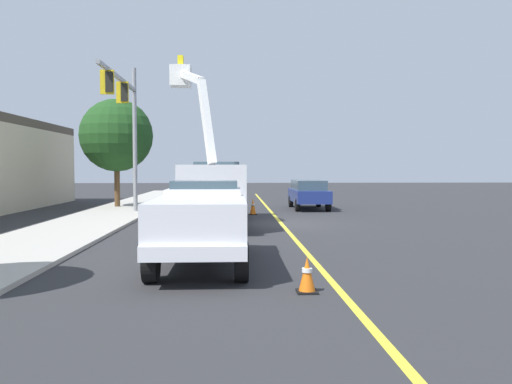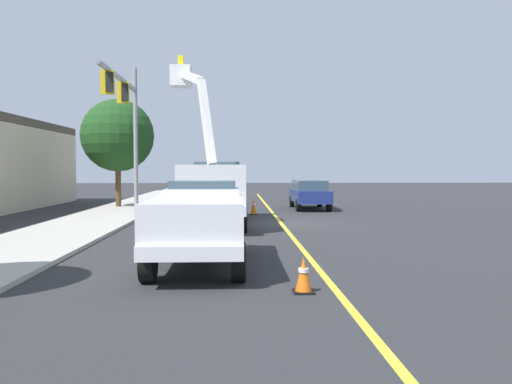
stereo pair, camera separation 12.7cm
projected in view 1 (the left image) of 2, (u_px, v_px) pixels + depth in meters
name	position (u px, v px, depth m)	size (l,w,h in m)	color
ground	(282.00, 224.00, 21.83)	(120.00, 120.00, 0.00)	#2D2D30
sidewalk_far_side	(87.00, 223.00, 21.46)	(60.00, 3.60, 0.12)	#B2ADA3
lane_centre_stripe	(282.00, 224.00, 21.83)	(50.00, 0.16, 0.01)	yellow
utility_bucket_truck	(214.00, 186.00, 21.64)	(8.20, 3.29, 7.37)	white
service_pickup_truck	(202.00, 220.00, 12.45)	(5.60, 2.19, 2.06)	white
passing_minivan	(308.00, 192.00, 29.71)	(4.80, 1.95, 1.69)	navy
traffic_cone_leading	(307.00, 275.00, 9.78)	(0.40, 0.40, 0.70)	black
traffic_cone_mid_front	(253.00, 207.00, 26.11)	(0.40, 0.40, 0.84)	black
traffic_signal_mast	(126.00, 113.00, 24.57)	(7.31, 0.56, 7.64)	gray
street_tree_right	(117.00, 136.00, 29.97)	(4.27, 4.27, 6.46)	brown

